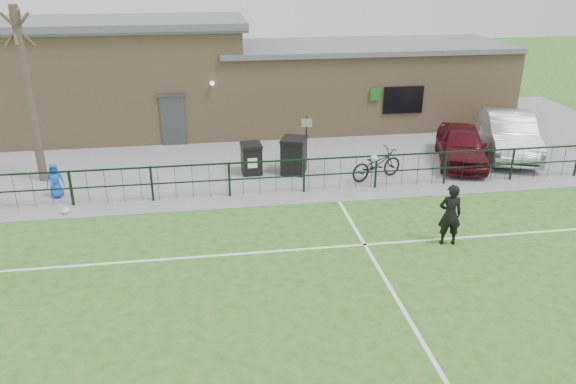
{
  "coord_description": "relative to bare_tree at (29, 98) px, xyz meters",
  "views": [
    {
      "loc": [
        -2.18,
        -9.31,
        7.31
      ],
      "look_at": [
        0.0,
        5.0,
        1.3
      ],
      "focal_mm": 35.0,
      "sensor_mm": 36.0,
      "label": 1
    }
  ],
  "objects": [
    {
      "name": "ground",
      "position": [
        8.0,
        -10.5,
        -3.0
      ],
      "size": [
        90.0,
        90.0,
        0.0
      ],
      "primitive_type": "plane",
      "color": "#285B1A",
      "rests_on": "ground"
    },
    {
      "name": "paving_strip",
      "position": [
        8.0,
        3.0,
        -2.99
      ],
      "size": [
        34.0,
        13.0,
        0.02
      ],
      "primitive_type": "cube",
      "color": "slate",
      "rests_on": "ground"
    },
    {
      "name": "pitch_line_touch",
      "position": [
        8.0,
        -2.7,
        -3.0
      ],
      "size": [
        28.0,
        0.1,
        0.01
      ],
      "primitive_type": "cube",
      "color": "white",
      "rests_on": "ground"
    },
    {
      "name": "pitch_line_mid",
      "position": [
        8.0,
        -6.5,
        -3.0
      ],
      "size": [
        28.0,
        0.1,
        0.01
      ],
      "primitive_type": "cube",
      "color": "white",
      "rests_on": "ground"
    },
    {
      "name": "pitch_line_perp",
      "position": [
        10.0,
        -10.5,
        -3.0
      ],
      "size": [
        0.1,
        16.0,
        0.01
      ],
      "primitive_type": "cube",
      "color": "white",
      "rests_on": "ground"
    },
    {
      "name": "perimeter_fence",
      "position": [
        8.0,
        -2.5,
        -2.4
      ],
      "size": [
        28.0,
        0.1,
        1.2
      ],
      "primitive_type": "cube",
      "color": "black",
      "rests_on": "ground"
    },
    {
      "name": "bare_tree",
      "position": [
        0.0,
        0.0,
        0.0
      ],
      "size": [
        0.3,
        0.3,
        6.0
      ],
      "primitive_type": "cylinder",
      "color": "#46342A",
      "rests_on": "ground"
    },
    {
      "name": "wheelie_bin_left",
      "position": [
        7.42,
        -0.43,
        -2.46
      ],
      "size": [
        0.74,
        0.83,
        1.05
      ],
      "primitive_type": "cube",
      "rotation": [
        0.0,
        0.0,
        0.07
      ],
      "color": "black",
      "rests_on": "paving_strip"
    },
    {
      "name": "wheelie_bin_right",
      "position": [
        8.96,
        -0.6,
        -2.36
      ],
      "size": [
        1.1,
        1.16,
        1.24
      ],
      "primitive_type": "cube",
      "rotation": [
        0.0,
        0.0,
        -0.37
      ],
      "color": "black",
      "rests_on": "paving_strip"
    },
    {
      "name": "sign_post",
      "position": [
        9.5,
        -0.19,
        -1.98
      ],
      "size": [
        0.08,
        0.08,
        2.0
      ],
      "primitive_type": "cylinder",
      "rotation": [
        0.0,
        0.0,
        -0.41
      ],
      "color": "black",
      "rests_on": "paving_strip"
    },
    {
      "name": "car_maroon",
      "position": [
        15.49,
        -0.49,
        -2.26
      ],
      "size": [
        2.94,
        4.57,
        1.45
      ],
      "primitive_type": "imported",
      "rotation": [
        0.0,
        0.0,
        -0.32
      ],
      "color": "#450C14",
      "rests_on": "paving_strip"
    },
    {
      "name": "car_silver",
      "position": [
        17.82,
        0.22,
        -2.15
      ],
      "size": [
        3.27,
        5.36,
        1.67
      ],
      "primitive_type": "imported",
      "rotation": [
        0.0,
        0.0,
        -0.32
      ],
      "color": "#9B9FA3",
      "rests_on": "paving_strip"
    },
    {
      "name": "bicycle_e",
      "position": [
        11.77,
        -1.68,
        -2.43
      ],
      "size": [
        2.21,
        1.41,
        1.1
      ],
      "primitive_type": "imported",
      "rotation": [
        0.0,
        0.0,
        1.93
      ],
      "color": "black",
      "rests_on": "paving_strip"
    },
    {
      "name": "spectator_child",
      "position": [
        0.84,
        -1.74,
        -2.39
      ],
      "size": [
        0.63,
        0.48,
        1.17
      ],
      "primitive_type": "imported",
      "rotation": [
        0.0,
        0.0,
        0.2
      ],
      "color": "blue",
      "rests_on": "paving_strip"
    },
    {
      "name": "goalkeeper_kick",
      "position": [
        12.25,
        -6.69,
        -2.11
      ],
      "size": [
        1.67,
        3.54,
        1.76
      ],
      "color": "black",
      "rests_on": "ground"
    },
    {
      "name": "ball_ground",
      "position": [
        1.39,
        -3.15,
        -2.88
      ],
      "size": [
        0.24,
        0.24,
        0.24
      ],
      "primitive_type": "sphere",
      "color": "white",
      "rests_on": "ground"
    },
    {
      "name": "clubhouse",
      "position": [
        7.12,
        6.0,
        -0.78
      ],
      "size": [
        24.25,
        5.4,
        4.96
      ],
      "color": "#A5825C",
      "rests_on": "ground"
    }
  ]
}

